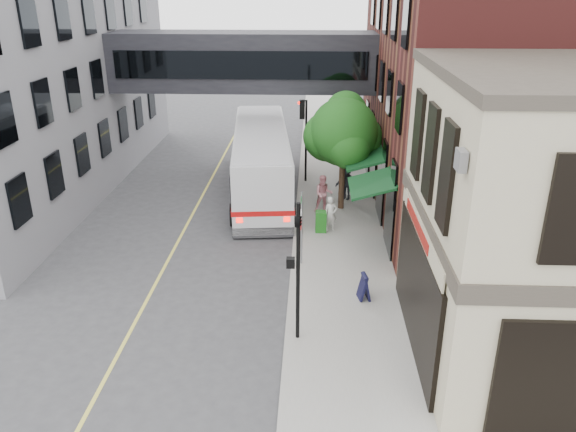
# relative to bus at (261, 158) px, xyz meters

# --- Properties ---
(ground) EXTENTS (120.00, 120.00, 0.00)m
(ground) POSITION_rel_bus_xyz_m (1.93, -15.53, -1.86)
(ground) COLOR #38383A
(ground) RESTS_ON ground
(sidewalk_main) EXTENTS (4.00, 60.00, 0.15)m
(sidewalk_main) POSITION_rel_bus_xyz_m (3.93, -1.53, -1.79)
(sidewalk_main) COLOR gray
(sidewalk_main) RESTS_ON ground
(brick_building) EXTENTS (13.76, 18.00, 14.00)m
(brick_building) POSITION_rel_bus_xyz_m (11.91, -0.53, 5.13)
(brick_building) COLOR #501B19
(brick_building) RESTS_ON ground
(skyway_bridge) EXTENTS (14.00, 3.18, 3.00)m
(skyway_bridge) POSITION_rel_bus_xyz_m (-1.07, 2.47, 4.64)
(skyway_bridge) COLOR black
(skyway_bridge) RESTS_ON ground
(traffic_signal_near) EXTENTS (0.44, 0.22, 4.60)m
(traffic_signal_near) POSITION_rel_bus_xyz_m (2.30, -13.53, 1.12)
(traffic_signal_near) COLOR black
(traffic_signal_near) RESTS_ON sidewalk_main
(traffic_signal_far) EXTENTS (0.53, 0.28, 4.50)m
(traffic_signal_far) POSITION_rel_bus_xyz_m (2.19, 1.47, 1.48)
(traffic_signal_far) COLOR black
(traffic_signal_far) RESTS_ON sidewalk_main
(street_sign_pole) EXTENTS (0.08, 0.75, 3.00)m
(street_sign_pole) POSITION_rel_bus_xyz_m (2.32, -8.53, 0.07)
(street_sign_pole) COLOR gray
(street_sign_pole) RESTS_ON sidewalk_main
(street_tree) EXTENTS (3.80, 3.20, 5.60)m
(street_tree) POSITION_rel_bus_xyz_m (4.12, -2.31, 2.05)
(street_tree) COLOR #382619
(street_tree) RESTS_ON sidewalk_main
(lane_marking) EXTENTS (0.12, 40.00, 0.01)m
(lane_marking) POSITION_rel_bus_xyz_m (-3.07, -5.53, -1.86)
(lane_marking) COLOR #D8CC4C
(lane_marking) RESTS_ON ground
(bus) EXTENTS (3.99, 12.57, 3.32)m
(bus) POSITION_rel_bus_xyz_m (0.00, 0.00, 0.00)
(bus) COLOR silver
(bus) RESTS_ON ground
(pedestrian_a) EXTENTS (0.65, 0.51, 1.57)m
(pedestrian_a) POSITION_rel_bus_xyz_m (3.55, -5.28, -0.93)
(pedestrian_a) COLOR silver
(pedestrian_a) RESTS_ON sidewalk_main
(pedestrian_b) EXTENTS (0.93, 0.75, 1.83)m
(pedestrian_b) POSITION_rel_bus_xyz_m (3.26, -3.07, -0.80)
(pedestrian_b) COLOR pink
(pedestrian_b) RESTS_ON sidewalk_main
(pedestrian_c) EXTENTS (1.36, 1.16, 1.82)m
(pedestrian_c) POSITION_rel_bus_xyz_m (4.44, -1.32, -0.80)
(pedestrian_c) COLOR black
(pedestrian_c) RESTS_ON sidewalk_main
(newspaper_box) EXTENTS (0.48, 0.43, 0.95)m
(newspaper_box) POSITION_rel_bus_xyz_m (3.12, -5.42, -1.24)
(newspaper_box) COLOR #176116
(newspaper_box) RESTS_ON sidewalk_main
(sandwich_board) EXTENTS (0.44, 0.58, 0.94)m
(sandwich_board) POSITION_rel_bus_xyz_m (4.57, -11.12, -1.24)
(sandwich_board) COLOR black
(sandwich_board) RESTS_ON sidewalk_main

